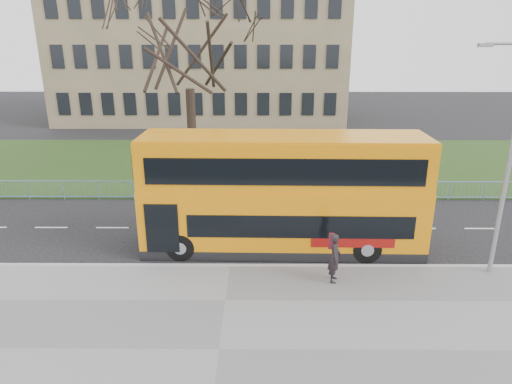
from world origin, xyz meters
TOP-DOWN VIEW (x-y plane):
  - ground at (0.00, 0.00)m, footprint 120.00×120.00m
  - pavement at (0.00, -6.75)m, footprint 80.00×10.50m
  - kerb at (0.00, -1.55)m, footprint 80.00×0.20m
  - grass_verge at (0.00, 14.30)m, footprint 80.00×15.40m
  - guard_railing at (0.00, 6.60)m, footprint 40.00×0.12m
  - bare_tree at (-3.00, 10.00)m, footprint 9.65×9.65m
  - civic_building at (-5.00, 35.00)m, footprint 30.00×15.00m
  - yellow_bus at (2.19, 0.34)m, footprint 11.93×3.06m
  - pedestrian at (3.99, -2.74)m, footprint 0.60×0.78m
  - street_lamp at (10.12, -2.00)m, footprint 1.82×0.25m

SIDE VIEW (x-z plane):
  - ground at x=0.00m, z-range 0.00..0.00m
  - grass_verge at x=0.00m, z-range 0.00..0.08m
  - pavement at x=0.00m, z-range 0.00..0.12m
  - kerb at x=0.00m, z-range 0.00..0.14m
  - guard_railing at x=0.00m, z-range 0.00..1.10m
  - pedestrian at x=3.99m, z-range 0.12..2.05m
  - yellow_bus at x=2.19m, z-range 0.18..5.16m
  - street_lamp at x=10.12m, z-range 0.53..9.11m
  - bare_tree at x=-3.00m, z-range 0.08..13.87m
  - civic_building at x=-5.00m, z-range 0.00..14.00m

